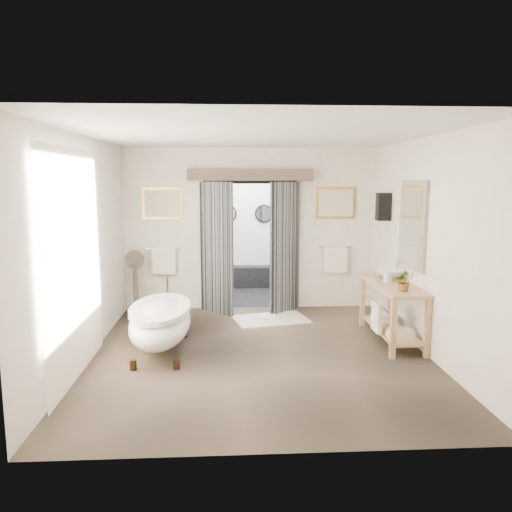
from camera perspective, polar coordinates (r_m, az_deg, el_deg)
The scene contains 13 objects.
ground_plane at distance 6.87m, azimuth 0.29°, elevation -11.12°, with size 5.00×5.00×0.00m, color brown.
room_shell at distance 6.37m, azimuth 0.05°, elevation 4.45°, with size 4.52×5.02×2.91m.
shower_room at distance 10.55m, azimuth -1.06°, elevation 0.91°, with size 2.22×2.01×2.51m.
back_wall_dressing at distance 8.81m, azimuth -0.64°, elevation 3.69°, with size 3.82×0.70×2.52m.
clawfoot_tub at distance 6.93m, azimuth -10.84°, elevation -7.36°, with size 0.81×1.80×0.88m.
vanity at distance 7.52m, azimuth 15.15°, elevation -5.66°, with size 0.57×1.60×0.85m.
pedestal_mirror at distance 8.94m, azimuth -13.58°, elevation -3.46°, with size 0.34×0.22×1.13m.
rug at distance 8.48m, azimuth 1.72°, elevation -7.22°, with size 1.20×0.80×0.01m, color beige.
slippers at distance 8.50m, azimuth 1.41°, elevation -6.97°, with size 0.40×0.25×0.05m.
basin at distance 7.77m, azimuth 15.08°, elevation -2.02°, with size 0.45×0.45×0.16m, color white.
plant at distance 6.96m, azimuth 16.59°, elevation -2.81°, with size 0.24×0.21×0.27m, color gray.
soap_bottle_a at distance 7.50m, azimuth 14.80°, elevation -2.23°, with size 0.09×0.09×0.19m, color gray.
soap_bottle_b at distance 8.03m, azimuth 14.02°, elevation -1.57°, with size 0.14×0.14×0.17m, color gray.
Camera 1 is at (-0.41, -6.46, 2.32)m, focal length 35.00 mm.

